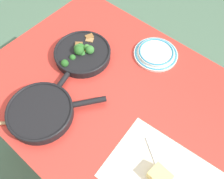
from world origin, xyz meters
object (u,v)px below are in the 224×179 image
Objects in this scene: skillet_broccoli at (82,53)px; dinner_plate_stack at (156,53)px; grater_knife at (164,175)px; wooden_spoon at (6,123)px; cheese_block at (160,176)px; skillet_eggs at (41,112)px.

dinner_plate_stack is (-0.26, -0.24, -0.01)m from skillet_broccoli.
skillet_broccoli is 0.35m from dinner_plate_stack.
skillet_broccoli is 0.65m from grater_knife.
wooden_spoon is 0.74m from dinner_plate_stack.
wooden_spoon is 1.38× the size of grater_knife.
dinner_plate_stack is (0.35, -0.45, 0.00)m from grater_knife.
cheese_block is 0.37× the size of dinner_plate_stack.
grater_knife is at bearing -40.24° from skillet_eggs.
skillet_eggs is 1.72× the size of dinner_plate_stack.
wooden_spoon is at bearing 55.71° from grater_knife.
grater_knife is at bearing 128.38° from dinner_plate_stack.
skillet_broccoli is at bearing 42.69° from dinner_plate_stack.
grater_knife reaches higher than wooden_spoon.
wooden_spoon is 0.65m from grater_knife.
skillet_eggs is 0.52m from cheese_block.
skillet_eggs reaches higher than dinner_plate_stack.
wooden_spoon is 3.70× the size of cheese_block.
skillet_eggs is 0.59m from dinner_plate_stack.
skillet_broccoli is at bearing -20.29° from cheese_block.
cheese_block is (-0.59, -0.23, 0.02)m from wooden_spoon.
skillet_broccoli is at bearing 45.86° from wooden_spoon.
skillet_eggs is 1.26× the size of wooden_spoon.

